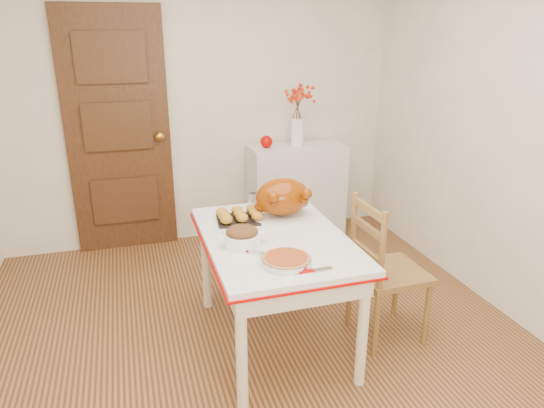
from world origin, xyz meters
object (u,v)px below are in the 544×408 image
object	(u,v)px
sideboard	(296,191)
pumpkin_pie	(286,259)
kitchen_table	(274,290)
chair_oak	(390,269)
turkey_platter	(282,199)

from	to	relation	value
sideboard	pumpkin_pie	bearing A→B (deg)	-111.23
kitchen_table	chair_oak	xyz separation A→B (m)	(0.71, -0.14, 0.10)
kitchen_table	chair_oak	distance (m)	0.73
sideboard	kitchen_table	bearing A→B (deg)	-114.08
pumpkin_pie	chair_oak	bearing A→B (deg)	16.69
sideboard	chair_oak	distance (m)	1.72
kitchen_table	turkey_platter	xyz separation A→B (m)	(0.13, 0.26, 0.49)
kitchen_table	pumpkin_pie	distance (m)	0.54
pumpkin_pie	kitchen_table	bearing A→B (deg)	82.11
kitchen_table	pumpkin_pie	bearing A→B (deg)	-97.89
turkey_platter	pumpkin_pie	size ratio (longest dim) A/B	1.55
chair_oak	sideboard	bearing A→B (deg)	-1.32
sideboard	kitchen_table	distance (m)	1.73
sideboard	pumpkin_pie	xyz separation A→B (m)	(-0.76, -1.95, 0.32)
turkey_platter	chair_oak	bearing A→B (deg)	-45.93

